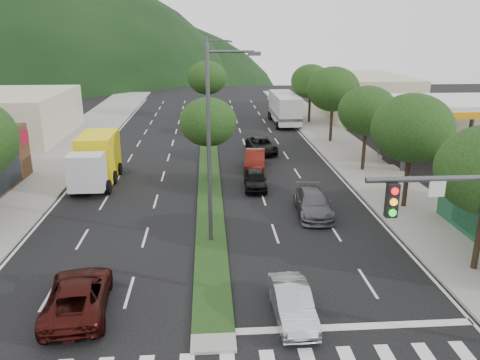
{
  "coord_description": "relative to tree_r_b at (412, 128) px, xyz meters",
  "views": [
    {
      "loc": [
        -0.04,
        -14.38,
        10.54
      ],
      "look_at": [
        1.72,
        10.79,
        2.44
      ],
      "focal_mm": 35.0,
      "sensor_mm": 36.0,
      "label": 1
    }
  ],
  "objects": [
    {
      "name": "tree_r_b",
      "position": [
        0.0,
        0.0,
        0.0
      ],
      "size": [
        4.8,
        4.8,
        6.94
      ],
      "color": "black",
      "rests_on": "sidewalk_right"
    },
    {
      "name": "sidewalk_left",
      "position": [
        -25.0,
        13.0,
        -4.96
      ],
      "size": [
        6.0,
        90.0,
        0.15
      ],
      "primitive_type": "cube",
      "color": "gray",
      "rests_on": "ground"
    },
    {
      "name": "sedan_silver",
      "position": [
        -8.97,
        -11.05,
        -4.39
      ],
      "size": [
        1.46,
        3.93,
        1.28
      ],
      "primitive_type": "imported",
      "rotation": [
        0.0,
        0.0,
        0.03
      ],
      "color": "#96989D",
      "rests_on": "ground"
    },
    {
      "name": "bldg_right_far",
      "position": [
        7.5,
        32.0,
        -2.44
      ],
      "size": [
        10.0,
        16.0,
        5.2
      ],
      "primitive_type": "cube",
      "color": "beige",
      "rests_on": "ground"
    },
    {
      "name": "tree_r_e",
      "position": [
        0.0,
        28.0,
        -0.14
      ],
      "size": [
        4.6,
        4.6,
        6.71
      ],
      "color": "black",
      "rests_on": "sidewalk_right"
    },
    {
      "name": "tree_r_d",
      "position": [
        0.0,
        18.0,
        0.14
      ],
      "size": [
        5.0,
        5.0,
        7.17
      ],
      "color": "black",
      "rests_on": "sidewalk_right"
    },
    {
      "name": "motorhome",
      "position": [
        -3.0,
        27.82,
        -3.18
      ],
      "size": [
        2.88,
        9.08,
        3.48
      ],
      "rotation": [
        0.0,
        0.0,
        0.0
      ],
      "color": "silver",
      "rests_on": "ground"
    },
    {
      "name": "car_queue_d",
      "position": [
        -7.23,
        14.39,
        -4.38
      ],
      "size": [
        2.73,
        4.96,
        1.31
      ],
      "primitive_type": "imported",
      "rotation": [
        0.0,
        0.0,
        0.12
      ],
      "color": "black",
      "rests_on": "ground"
    },
    {
      "name": "streetlight_near",
      "position": [
        -11.79,
        -4.0,
        0.55
      ],
      "size": [
        2.6,
        0.25,
        10.0
      ],
      "color": "#47494C",
      "rests_on": "ground"
    },
    {
      "name": "sidewalk_right",
      "position": [
        0.5,
        13.0,
        -4.96
      ],
      "size": [
        5.0,
        90.0,
        0.15
      ],
      "primitive_type": "cube",
      "color": "gray",
      "rests_on": "ground"
    },
    {
      "name": "median",
      "position": [
        -12.0,
        16.0,
        -4.98
      ],
      "size": [
        1.6,
        56.0,
        0.12
      ],
      "primitive_type": "cube",
      "color": "#183212",
      "rests_on": "ground"
    },
    {
      "name": "tree_med_far",
      "position": [
        -12.0,
        32.0,
        -0.03
      ],
      "size": [
        4.8,
        4.8,
        6.94
      ],
      "color": "black",
      "rests_on": "median"
    },
    {
      "name": "tree_med_near",
      "position": [
        -12.0,
        6.0,
        -0.61
      ],
      "size": [
        4.0,
        4.0,
        6.02
      ],
      "color": "black",
      "rests_on": "median"
    },
    {
      "name": "car_queue_a",
      "position": [
        -8.82,
        4.39,
        -4.39
      ],
      "size": [
        1.7,
        3.86,
        1.29
      ],
      "primitive_type": "imported",
      "rotation": [
        0.0,
        0.0,
        -0.05
      ],
      "color": "black",
      "rests_on": "ground"
    },
    {
      "name": "car_queue_c",
      "position": [
        -8.33,
        9.39,
        -4.31
      ],
      "size": [
        2.07,
        4.59,
        1.46
      ],
      "primitive_type": "imported",
      "rotation": [
        0.0,
        0.0,
        -0.12
      ],
      "color": "#54140E",
      "rests_on": "ground"
    },
    {
      "name": "car_queue_b",
      "position": [
        -5.86,
        -0.61,
        -4.34
      ],
      "size": [
        2.24,
        4.93,
        1.4
      ],
      "primitive_type": "imported",
      "rotation": [
        0.0,
        0.0,
        -0.06
      ],
      "color": "#4F4E53",
      "rests_on": "ground"
    },
    {
      "name": "box_truck",
      "position": [
        -20.04,
        6.59,
        -3.43
      ],
      "size": [
        2.74,
        6.9,
        3.39
      ],
      "rotation": [
        0.0,
        0.0,
        3.15
      ],
      "color": "silver",
      "rests_on": "ground"
    },
    {
      "name": "suv_maroon",
      "position": [
        -17.23,
        -10.0,
        -4.35
      ],
      "size": [
        2.79,
        5.18,
        1.38
      ],
      "primitive_type": "imported",
      "rotation": [
        0.0,
        0.0,
        3.25
      ],
      "color": "#330D0B",
      "rests_on": "ground"
    },
    {
      "name": "bldg_left_far",
      "position": [
        -31.0,
        22.0,
        -2.74
      ],
      "size": [
        9.0,
        14.0,
        4.6
      ],
      "primitive_type": "cube",
      "color": "beige",
      "rests_on": "ground"
    },
    {
      "name": "streetlight_mid",
      "position": [
        -11.79,
        21.0,
        0.55
      ],
      "size": [
        2.6,
        0.25,
        10.0
      ],
      "color": "#47494C",
      "rests_on": "ground"
    },
    {
      "name": "gas_canopy",
      "position": [
        7.0,
        10.0,
        -0.39
      ],
      "size": [
        12.2,
        8.2,
        5.25
      ],
      "color": "silver",
      "rests_on": "ground"
    },
    {
      "name": "tree_r_c",
      "position": [
        0.0,
        8.0,
        -0.29
      ],
      "size": [
        4.4,
        4.4,
        6.48
      ],
      "color": "black",
      "rests_on": "sidewalk_right"
    },
    {
      "name": "ground",
      "position": [
        -12.0,
        -12.0,
        -5.04
      ],
      "size": [
        160.0,
        160.0,
        0.0
      ],
      "primitive_type": "plane",
      "color": "black",
      "rests_on": "ground"
    }
  ]
}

